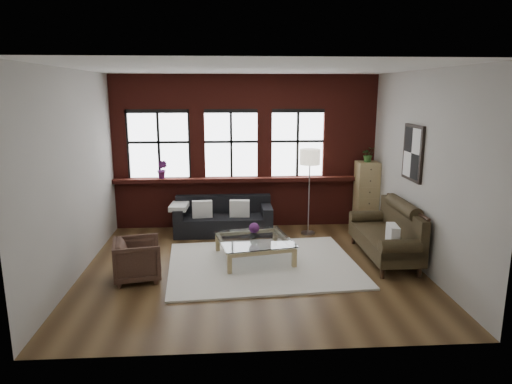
{
  "coord_description": "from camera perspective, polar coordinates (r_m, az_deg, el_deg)",
  "views": [
    {
      "loc": [
        -0.41,
        -7.1,
        2.88
      ],
      "look_at": [
        0.1,
        0.6,
        1.15
      ],
      "focal_mm": 32.0,
      "sensor_mm": 36.0,
      "label": 1
    }
  ],
  "objects": [
    {
      "name": "pillow_a",
      "position": [
        9.22,
        -6.74,
        -2.13
      ],
      "size": [
        0.41,
        0.18,
        0.34
      ],
      "primitive_type": "cube",
      "rotation": [
        0.0,
        0.0,
        0.1
      ],
      "color": "silver",
      "rests_on": "dark_sofa"
    },
    {
      "name": "pillow_b",
      "position": [
        9.21,
        -2.07,
        -2.07
      ],
      "size": [
        0.41,
        0.17,
        0.34
      ],
      "primitive_type": "cube",
      "rotation": [
        0.0,
        0.0,
        -0.07
      ],
      "color": "silver",
      "rests_on": "dark_sofa"
    },
    {
      "name": "armchair",
      "position": [
        7.35,
        -14.58,
        -8.16
      ],
      "size": [
        0.82,
        0.81,
        0.64
      ],
      "primitive_type": "imported",
      "rotation": [
        0.0,
        0.0,
        1.76
      ],
      "color": "#3B271D",
      "rests_on": "floor"
    },
    {
      "name": "flowers",
      "position": [
        7.8,
        -0.24,
        -4.51
      ],
      "size": [
        0.18,
        0.18,
        0.18
      ],
      "primitive_type": "sphere",
      "color": "#5A2161",
      "rests_on": "vase"
    },
    {
      "name": "pillow_settee",
      "position": [
        7.6,
        16.71,
        -5.23
      ],
      "size": [
        0.18,
        0.39,
        0.34
      ],
      "primitive_type": "cube",
      "rotation": [
        0.0,
        0.0,
        -0.12
      ],
      "color": "silver",
      "rests_on": "vintage_settee"
    },
    {
      "name": "sill_plant",
      "position": [
        9.65,
        -11.64,
        2.79
      ],
      "size": [
        0.27,
        0.24,
        0.39
      ],
      "primitive_type": "imported",
      "rotation": [
        0.0,
        0.0,
        -0.41
      ],
      "color": "#5A2161",
      "rests_on": "sill_ledge"
    },
    {
      "name": "drawer_chest",
      "position": [
        9.88,
        13.6,
        -0.41
      ],
      "size": [
        0.44,
        0.44,
        1.43
      ],
      "primitive_type": "cube",
      "color": "#A18957",
      "rests_on": "floor"
    },
    {
      "name": "floor_lamp",
      "position": [
        9.22,
        6.65,
        0.42
      ],
      "size": [
        0.4,
        0.4,
        1.89
      ],
      "primitive_type": null,
      "color": "#A5A5A8",
      "rests_on": "floor"
    },
    {
      "name": "sill_ledge",
      "position": [
        9.64,
        -1.28,
        1.62
      ],
      "size": [
        5.5,
        0.3,
        0.08
      ],
      "primitive_type": "cube",
      "color": "#571B14",
      "rests_on": "brick_backwall"
    },
    {
      "name": "vase",
      "position": [
        7.84,
        -0.24,
        -5.29
      ],
      "size": [
        0.15,
        0.15,
        0.15
      ],
      "primitive_type": "imported",
      "rotation": [
        0.0,
        0.0,
        0.02
      ],
      "color": "#B2B2B2",
      "rests_on": "coffee_table"
    },
    {
      "name": "coffee_table",
      "position": [
        7.93,
        -0.24,
        -7.19
      ],
      "size": [
        1.41,
        1.41,
        0.4
      ],
      "primitive_type": null,
      "rotation": [
        0.0,
        0.0,
        0.19
      ],
      "color": "#A18957",
      "rests_on": "shag_rug"
    },
    {
      "name": "shag_rug",
      "position": [
        7.76,
        0.86,
        -9.02
      ],
      "size": [
        3.28,
        2.66,
        0.03
      ],
      "primitive_type": "cube",
      "rotation": [
        0.0,
        0.0,
        0.07
      ],
      "color": "silver",
      "rests_on": "floor"
    },
    {
      "name": "wall_back",
      "position": [
        9.7,
        -1.33,
        5.04
      ],
      "size": [
        5.5,
        0.0,
        5.5
      ],
      "primitive_type": "plane",
      "rotation": [
        1.57,
        0.0,
        0.0
      ],
      "color": "#A7A49C",
      "rests_on": "ground"
    },
    {
      "name": "wall_right",
      "position": [
        7.88,
        19.94,
        2.52
      ],
      "size": [
        0.0,
        5.0,
        5.0
      ],
      "primitive_type": "plane",
      "rotation": [
        1.57,
        0.0,
        -1.57
      ],
      "color": "#A7A49C",
      "rests_on": "ground"
    },
    {
      "name": "window_mid",
      "position": [
        9.62,
        -3.12,
        5.86
      ],
      "size": [
        1.38,
        0.1,
        1.5
      ],
      "primitive_type": null,
      "color": "black",
      "rests_on": "brick_backwall"
    },
    {
      "name": "window_left",
      "position": [
        9.72,
        -12.04,
        5.67
      ],
      "size": [
        1.38,
        0.1,
        1.5
      ],
      "primitive_type": null,
      "color": "black",
      "rests_on": "brick_backwall"
    },
    {
      "name": "vintage_settee",
      "position": [
        8.19,
        15.77,
        -4.68
      ],
      "size": [
        0.85,
        1.92,
        1.02
      ],
      "primitive_type": null,
      "color": "#2E2615",
      "rests_on": "floor"
    },
    {
      "name": "wall_front",
      "position": [
        4.79,
        1.24,
        -2.83
      ],
      "size": [
        5.5,
        0.0,
        5.5
      ],
      "primitive_type": "plane",
      "rotation": [
        -1.57,
        0.0,
        0.0
      ],
      "color": "#A7A49C",
      "rests_on": "ground"
    },
    {
      "name": "potted_plant_top",
      "position": [
        9.72,
        13.86,
        4.58
      ],
      "size": [
        0.28,
        0.25,
        0.31
      ],
      "primitive_type": "imported",
      "rotation": [
        0.0,
        0.0,
        -0.01
      ],
      "color": "#2D5923",
      "rests_on": "drawer_chest"
    },
    {
      "name": "floor",
      "position": [
        7.67,
        -0.46,
        -9.41
      ],
      "size": [
        5.5,
        5.5,
        0.0
      ],
      "primitive_type": "plane",
      "color": "#442E19",
      "rests_on": "ground"
    },
    {
      "name": "brick_backwall",
      "position": [
        9.64,
        -1.32,
        4.99
      ],
      "size": [
        5.5,
        0.12,
        3.2
      ],
      "primitive_type": null,
      "color": "#571B14",
      "rests_on": "floor"
    },
    {
      "name": "ceiling",
      "position": [
        7.12,
        -0.5,
        15.21
      ],
      "size": [
        5.5,
        5.5,
        0.0
      ],
      "primitive_type": "plane",
      "rotation": [
        3.14,
        0.0,
        0.0
      ],
      "color": "white",
      "rests_on": "ground"
    },
    {
      "name": "wall_poster",
      "position": [
        8.1,
        19.04,
        4.64
      ],
      "size": [
        0.05,
        0.74,
        0.94
      ],
      "primitive_type": null,
      "color": "black",
      "rests_on": "wall_right"
    },
    {
      "name": "dark_sofa",
      "position": [
        9.35,
        -4.09,
        -3.06
      ],
      "size": [
        1.97,
        0.8,
        0.71
      ],
      "primitive_type": null,
      "color": "black",
      "rests_on": "floor"
    },
    {
      "name": "window_right",
      "position": [
        9.74,
        5.19,
        5.91
      ],
      "size": [
        1.38,
        0.1,
        1.5
      ],
      "primitive_type": null,
      "color": "black",
      "rests_on": "brick_backwall"
    },
    {
      "name": "wall_left",
      "position": [
        7.59,
        -21.7,
        2.02
      ],
      "size": [
        0.0,
        5.0,
        5.0
      ],
      "primitive_type": "plane",
      "rotation": [
        1.57,
        0.0,
        1.57
      ],
      "color": "#A7A49C",
      "rests_on": "ground"
    }
  ]
}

